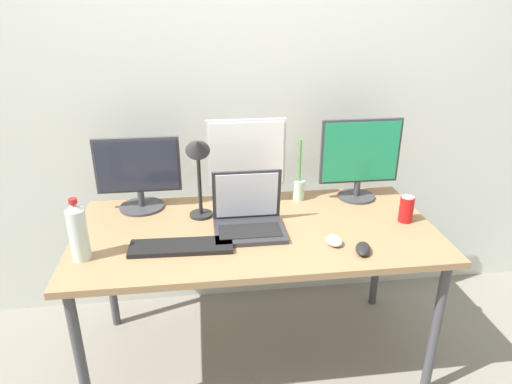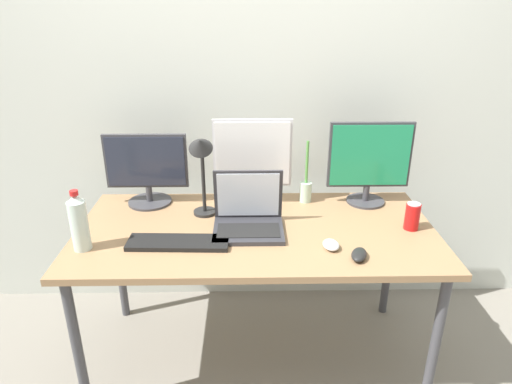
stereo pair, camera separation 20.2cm
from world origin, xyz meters
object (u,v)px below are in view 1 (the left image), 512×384
Objects in this scene: desk_lamp at (198,162)px; monitor_center at (247,161)px; mouse_by_laptop at (334,241)px; work_desk at (256,240)px; bamboo_vase at (299,187)px; laptop_silver at (248,217)px; water_bottle at (78,232)px; monitor_right at (360,157)px; mouse_by_keyboard at (363,249)px; monitor_left at (138,173)px; keyboard_main at (181,247)px; soda_can_near_keyboard at (406,209)px.

monitor_center is at bearing 34.12° from desk_lamp.
mouse_by_laptop is 0.69m from desk_lamp.
bamboo_vase is (0.26, 0.29, 0.13)m from work_desk.
bamboo_vase is at bearing 88.71° from mouse_by_laptop.
laptop_silver is at bearing -29.65° from desk_lamp.
laptop_silver is at bearing -172.54° from work_desk.
water_bottle is at bearing -154.89° from bamboo_vase.
mouse_by_laptop is at bearing -27.84° from laptop_silver.
bamboo_vase is at bearing 25.11° from water_bottle.
mouse_by_keyboard is (-0.16, -0.55, -0.21)m from monitor_right.
bamboo_vase reaches higher than water_bottle.
monitor_left is 3.72× the size of mouse_by_keyboard.
monitor_left reaches higher than mouse_by_laptop.
desk_lamp is at bearing -168.95° from monitor_right.
water_bottle is (-1.04, 0.02, 0.11)m from mouse_by_laptop.
monitor_right is at bearing 0.01° from monitor_center.
monitor_left is 1.11m from monitor_right.
monitor_left is at bearing 151.85° from work_desk.
monitor_left is 0.50m from water_bottle.
mouse_by_keyboard is at bearing -30.62° from laptop_silver.
desk_lamp reaches higher than laptop_silver.
monitor_center reaches higher than monitor_right.
laptop_silver is 0.73× the size of keyboard_main.
water_bottle is (-0.19, -0.46, -0.06)m from monitor_left.
water_bottle is 0.59m from desk_lamp.
work_desk is at bearing -154.15° from monitor_right.
bamboo_vase is at bearing 176.91° from monitor_right.
soda_can_near_keyboard is at bearing -22.23° from monitor_center.
monitor_left is 1.26× the size of bamboo_vase.
monitor_center is 1.04× the size of monitor_right.
water_bottle is at bearing -173.88° from soda_can_near_keyboard.
bamboo_vase is (-0.15, 0.56, 0.05)m from mouse_by_keyboard.
water_bottle is (-0.70, -0.17, 0.06)m from laptop_silver.
monitor_left reaches higher than soda_can_near_keyboard.
mouse_by_laptop is at bearing -83.89° from bamboo_vase.
mouse_by_laptop is 0.21× the size of desk_lamp.
monitor_center is 0.57m from keyboard_main.
bamboo_vase reaches higher than laptop_silver.
keyboard_main is at bearing -64.78° from monitor_left.
bamboo_vase reaches higher than mouse_by_keyboard.
bamboo_vase is at bearing 0.24° from monitor_left.
monitor_left reaches higher than mouse_by_keyboard.
work_desk is 0.69m from monitor_right.
monitor_center is at bearing 31.93° from water_bottle.
work_desk is 3.87× the size of monitor_right.
soda_can_near_keyboard is (1.25, -0.31, -0.12)m from monitor_left.
mouse_by_keyboard reaches higher than keyboard_main.
monitor_center is at bearing 85.35° from laptop_silver.
laptop_silver and water_bottle have the same top height.
laptop_silver is at bearing 169.66° from mouse_by_keyboard.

